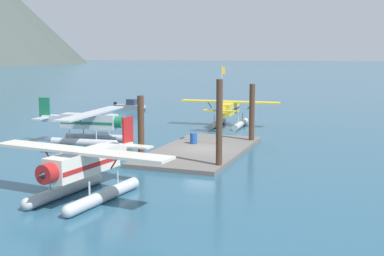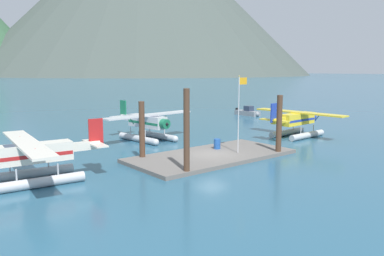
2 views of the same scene
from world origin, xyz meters
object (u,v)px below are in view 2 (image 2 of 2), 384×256
Objects in this scene: fuel_drum at (217,144)px; boat_grey_open_east at (248,112)px; flagpole at (240,105)px; seaplane_yellow_stbd_fwd at (297,122)px; seaplane_silver_bow_centre at (148,125)px; seaplane_cream_port_fwd at (32,159)px.

fuel_drum is 28.38m from boat_grey_open_east.
flagpole is 4.18m from fuel_drum.
seaplane_yellow_stbd_fwd is at bearing -121.84° from boat_grey_open_east.
seaplane_silver_bow_centre is at bearing 99.89° from flagpole.
boat_grey_open_east is (22.11, 19.54, -3.75)m from flagpole.
flagpole is 11.50m from seaplane_silver_bow_centre.
fuel_drum is 8.95m from seaplane_silver_bow_centre.
flagpole is at bearing -9.93° from seaplane_cream_port_fwd.
fuel_drum is 0.08× the size of seaplane_silver_bow_centre.
seaplane_yellow_stbd_fwd is 1.00× the size of seaplane_silver_bow_centre.
seaplane_cream_port_fwd is at bearing 170.07° from flagpole.
flagpole is 7.24× the size of fuel_drum.
seaplane_yellow_stbd_fwd reaches higher than boat_grey_open_east.
seaplane_cream_port_fwd is at bearing -156.11° from boat_grey_open_east.
seaplane_yellow_stbd_fwd and seaplane_silver_bow_centre have the same top height.
boat_grey_open_east is (24.03, 8.52, -1.09)m from seaplane_silver_bow_centre.
seaplane_silver_bow_centre is 2.14× the size of boat_grey_open_east.
seaplane_yellow_stbd_fwd is at bearing 12.99° from flagpole.
flagpole reaches higher than seaplane_silver_bow_centre.
seaplane_yellow_stbd_fwd reaches higher than fuel_drum.
flagpole reaches higher than boat_grey_open_east.
fuel_drum is at bearing -142.45° from boat_grey_open_east.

